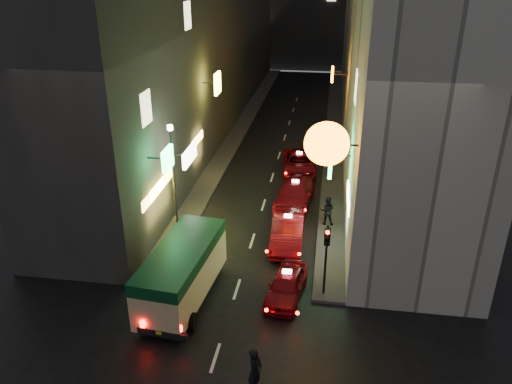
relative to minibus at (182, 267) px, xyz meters
The scene contains 13 objects.
building_left 28.14m from the minibus, 102.28° to the left, with size 7.56×52.00×18.00m.
building_right 29.38m from the minibus, 68.95° to the left, with size 8.20×52.00×18.00m.
sidewalk_left 26.68m from the minibus, 94.37° to the left, with size 1.50×52.00×0.15m, color #43413F.
sidewalk_right 27.38m from the minibus, 76.31° to the left, with size 1.50×52.00×0.15m, color #43413F.
minibus is the anchor object (origin of this frame).
taxi_near 4.72m from the minibus, 10.74° to the left, with size 2.48×4.79×1.63m.
taxi_second 7.06m from the minibus, 53.81° to the left, with size 2.47×5.74×1.98m.
taxi_third 11.28m from the minibus, 68.37° to the left, with size 2.75×5.69×1.92m.
taxi_far 16.32m from the minibus, 75.75° to the left, with size 2.63×5.37×1.82m.
pedestrian_crossing 6.29m from the minibus, 50.47° to the right, with size 0.69×0.44×2.09m, color black.
pedestrian_sidewalk 10.02m from the minibus, 51.82° to the left, with size 0.73×0.45×1.93m, color black.
traffic_light 6.38m from the minibus, ahead, with size 0.26×0.43×3.50m.
lamp_post 6.25m from the minibus, 109.63° to the left, with size 0.28×0.28×6.22m.
Camera 1 is at (3.78, -10.37, 13.84)m, focal length 35.00 mm.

